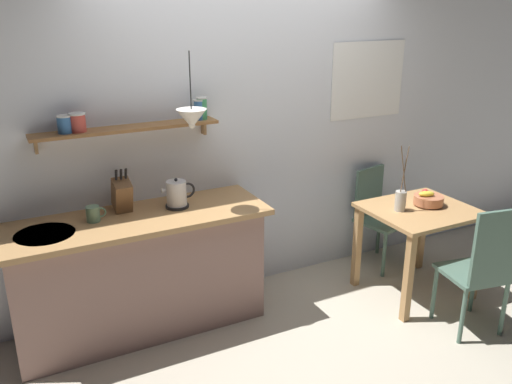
{
  "coord_description": "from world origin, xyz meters",
  "views": [
    {
      "loc": [
        -1.83,
        -3.15,
        2.31
      ],
      "look_at": [
        -0.1,
        0.25,
        0.95
      ],
      "focal_mm": 38.07,
      "sensor_mm": 36.0,
      "label": 1
    }
  ],
  "objects_px": {
    "fruit_bowl": "(428,199)",
    "pendant_lamp": "(192,119)",
    "dining_table": "(419,224)",
    "twig_vase": "(401,199)",
    "electric_kettle": "(177,194)",
    "knife_block": "(122,195)",
    "coffee_mug_by_sink": "(94,214)",
    "dining_chair_far": "(377,212)",
    "dining_chair_near": "(482,266)"
  },
  "relations": [
    {
      "from": "dining_chair_far",
      "to": "pendant_lamp",
      "type": "xyz_separation_m",
      "value": [
        -1.81,
        -0.19,
        1.07
      ]
    },
    {
      "from": "dining_chair_near",
      "to": "electric_kettle",
      "type": "xyz_separation_m",
      "value": [
        -1.81,
        1.18,
        0.46
      ]
    },
    {
      "from": "dining_table",
      "to": "dining_chair_near",
      "type": "distance_m",
      "value": 0.67
    },
    {
      "from": "knife_block",
      "to": "coffee_mug_by_sink",
      "type": "height_order",
      "value": "knife_block"
    },
    {
      "from": "dining_chair_near",
      "to": "fruit_bowl",
      "type": "xyz_separation_m",
      "value": [
        0.12,
        0.69,
        0.26
      ]
    },
    {
      "from": "knife_block",
      "to": "pendant_lamp",
      "type": "xyz_separation_m",
      "value": [
        0.46,
        -0.21,
        0.53
      ]
    },
    {
      "from": "electric_kettle",
      "to": "pendant_lamp",
      "type": "height_order",
      "value": "pendant_lamp"
    },
    {
      "from": "pendant_lamp",
      "to": "dining_chair_far",
      "type": "bearing_deg",
      "value": 6.03
    },
    {
      "from": "fruit_bowl",
      "to": "twig_vase",
      "type": "bearing_deg",
      "value": 177.2
    },
    {
      "from": "dining_chair_near",
      "to": "pendant_lamp",
      "type": "height_order",
      "value": "pendant_lamp"
    },
    {
      "from": "fruit_bowl",
      "to": "electric_kettle",
      "type": "height_order",
      "value": "electric_kettle"
    },
    {
      "from": "dining_table",
      "to": "knife_block",
      "type": "xyz_separation_m",
      "value": [
        -2.21,
        0.6,
        0.42
      ]
    },
    {
      "from": "fruit_bowl",
      "to": "electric_kettle",
      "type": "bearing_deg",
      "value": 165.67
    },
    {
      "from": "dining_chair_near",
      "to": "twig_vase",
      "type": "bearing_deg",
      "value": 102.88
    },
    {
      "from": "knife_block",
      "to": "pendant_lamp",
      "type": "relative_size",
      "value": 0.63
    },
    {
      "from": "dining_chair_near",
      "to": "electric_kettle",
      "type": "distance_m",
      "value": 2.21
    },
    {
      "from": "fruit_bowl",
      "to": "pendant_lamp",
      "type": "distance_m",
      "value": 2.03
    },
    {
      "from": "dining_chair_far",
      "to": "knife_block",
      "type": "relative_size",
      "value": 2.76
    },
    {
      "from": "dining_chair_near",
      "to": "coffee_mug_by_sink",
      "type": "bearing_deg",
      "value": 153.78
    },
    {
      "from": "coffee_mug_by_sink",
      "to": "pendant_lamp",
      "type": "bearing_deg",
      "value": -10.47
    },
    {
      "from": "coffee_mug_by_sink",
      "to": "pendant_lamp",
      "type": "xyz_separation_m",
      "value": [
        0.68,
        -0.13,
        0.61
      ]
    },
    {
      "from": "dining_chair_near",
      "to": "coffee_mug_by_sink",
      "type": "xyz_separation_m",
      "value": [
        -2.4,
        1.18,
        0.41
      ]
    },
    {
      "from": "fruit_bowl",
      "to": "knife_block",
      "type": "height_order",
      "value": "knife_block"
    },
    {
      "from": "dining_chair_far",
      "to": "electric_kettle",
      "type": "height_order",
      "value": "electric_kettle"
    },
    {
      "from": "twig_vase",
      "to": "fruit_bowl",
      "type": "bearing_deg",
      "value": -2.8
    },
    {
      "from": "dining_table",
      "to": "electric_kettle",
      "type": "distance_m",
      "value": 1.95
    },
    {
      "from": "dining_chair_far",
      "to": "coffee_mug_by_sink",
      "type": "distance_m",
      "value": 2.53
    },
    {
      "from": "twig_vase",
      "to": "electric_kettle",
      "type": "bearing_deg",
      "value": 163.82
    },
    {
      "from": "dining_chair_near",
      "to": "twig_vase",
      "type": "xyz_separation_m",
      "value": [
        -0.16,
        0.7,
        0.3
      ]
    },
    {
      "from": "electric_kettle",
      "to": "coffee_mug_by_sink",
      "type": "relative_size",
      "value": 1.85
    },
    {
      "from": "dining_chair_near",
      "to": "dining_table",
      "type": "bearing_deg",
      "value": 88.21
    },
    {
      "from": "coffee_mug_by_sink",
      "to": "pendant_lamp",
      "type": "height_order",
      "value": "pendant_lamp"
    },
    {
      "from": "dining_chair_near",
      "to": "pendant_lamp",
      "type": "bearing_deg",
      "value": 148.47
    },
    {
      "from": "dining_chair_near",
      "to": "coffee_mug_by_sink",
      "type": "height_order",
      "value": "coffee_mug_by_sink"
    },
    {
      "from": "electric_kettle",
      "to": "fruit_bowl",
      "type": "bearing_deg",
      "value": -14.33
    },
    {
      "from": "dining_chair_near",
      "to": "electric_kettle",
      "type": "relative_size",
      "value": 4.01
    },
    {
      "from": "dining_chair_near",
      "to": "fruit_bowl",
      "type": "bearing_deg",
      "value": 80.18
    },
    {
      "from": "fruit_bowl",
      "to": "electric_kettle",
      "type": "xyz_separation_m",
      "value": [
        -1.93,
        0.49,
        0.2
      ]
    },
    {
      "from": "dining_chair_near",
      "to": "dining_chair_far",
      "type": "height_order",
      "value": "dining_chair_near"
    },
    {
      "from": "twig_vase",
      "to": "dining_chair_near",
      "type": "bearing_deg",
      "value": -77.12
    },
    {
      "from": "twig_vase",
      "to": "electric_kettle",
      "type": "xyz_separation_m",
      "value": [
        -1.65,
        0.48,
        0.16
      ]
    },
    {
      "from": "dining_chair_far",
      "to": "twig_vase",
      "type": "height_order",
      "value": "twig_vase"
    },
    {
      "from": "fruit_bowl",
      "to": "electric_kettle",
      "type": "distance_m",
      "value": 2.0
    },
    {
      "from": "electric_kettle",
      "to": "dining_chair_near",
      "type": "bearing_deg",
      "value": -33.03
    },
    {
      "from": "dining_table",
      "to": "pendant_lamp",
      "type": "relative_size",
      "value": 1.6
    },
    {
      "from": "dining_table",
      "to": "electric_kettle",
      "type": "height_order",
      "value": "electric_kettle"
    },
    {
      "from": "fruit_bowl",
      "to": "dining_chair_far",
      "type": "bearing_deg",
      "value": 93.59
    },
    {
      "from": "knife_block",
      "to": "fruit_bowl",
      "type": "bearing_deg",
      "value": -14.16
    },
    {
      "from": "dining_chair_near",
      "to": "knife_block",
      "type": "relative_size",
      "value": 3.11
    },
    {
      "from": "dining_table",
      "to": "fruit_bowl",
      "type": "distance_m",
      "value": 0.21
    }
  ]
}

